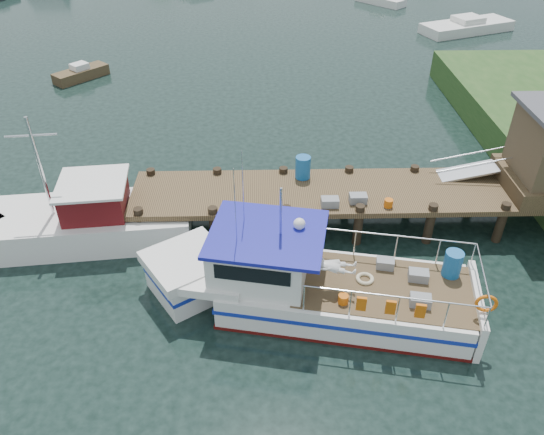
{
  "coord_description": "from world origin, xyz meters",
  "views": [
    {
      "loc": [
        -1.35,
        -16.02,
        11.68
      ],
      "look_at": [
        -1.0,
        -1.5,
        1.3
      ],
      "focal_mm": 35.0,
      "sensor_mm": 36.0,
      "label": 1
    }
  ],
  "objects_px": {
    "lobster_boat": "(303,283)",
    "dock": "(484,168)",
    "moored_rowboat": "(81,73)",
    "moored_c": "(467,26)",
    "work_boat": "(71,221)"
  },
  "relations": [
    {
      "from": "moored_rowboat",
      "to": "moored_c",
      "type": "bearing_deg",
      "value": 1.71
    },
    {
      "from": "dock",
      "to": "moored_rowboat",
      "type": "distance_m",
      "value": 23.83
    },
    {
      "from": "moored_c",
      "to": "moored_rowboat",
      "type": "bearing_deg",
      "value": -172.74
    },
    {
      "from": "work_boat",
      "to": "moored_rowboat",
      "type": "bearing_deg",
      "value": 98.31
    },
    {
      "from": "dock",
      "to": "work_boat",
      "type": "height_order",
      "value": "work_boat"
    },
    {
      "from": "work_boat",
      "to": "moored_c",
      "type": "bearing_deg",
      "value": 42.28
    },
    {
      "from": "lobster_boat",
      "to": "dock",
      "type": "bearing_deg",
      "value": 44.25
    },
    {
      "from": "lobster_boat",
      "to": "moored_c",
      "type": "relative_size",
      "value": 1.4
    },
    {
      "from": "dock",
      "to": "work_boat",
      "type": "distance_m",
      "value": 14.68
    },
    {
      "from": "moored_rowboat",
      "to": "work_boat",
      "type": "bearing_deg",
      "value": -93.18
    },
    {
      "from": "dock",
      "to": "moored_rowboat",
      "type": "relative_size",
      "value": 5.31
    },
    {
      "from": "lobster_boat",
      "to": "moored_rowboat",
      "type": "distance_m",
      "value": 22.59
    },
    {
      "from": "dock",
      "to": "work_boat",
      "type": "relative_size",
      "value": 1.83
    },
    {
      "from": "work_boat",
      "to": "moored_c",
      "type": "height_order",
      "value": "work_boat"
    },
    {
      "from": "lobster_boat",
      "to": "moored_rowboat",
      "type": "height_order",
      "value": "lobster_boat"
    }
  ]
}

